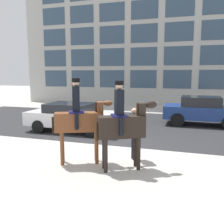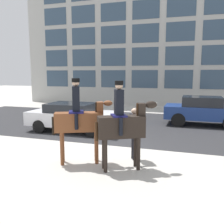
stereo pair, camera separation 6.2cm
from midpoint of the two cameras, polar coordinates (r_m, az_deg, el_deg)
The scene contains 8 objects.
ground_plane at distance 9.26m, azimuth 1.14°, elevation -8.74°, with size 80.00×80.00×0.00m, color beige.
road_surface at distance 13.73m, azimuth 6.91°, elevation -2.98°, with size 25.59×8.50×0.01m.
office_building_facade at distance 22.37m, azimuth 11.82°, elevation 23.70°, with size 25.59×0.33×17.19m.
mounted_horse_lead at distance 7.76m, azimuth -7.14°, elevation -1.74°, with size 1.75×1.05×2.65m.
mounted_horse_companion at distance 7.18m, azimuth 2.66°, elevation -2.74°, with size 1.68×1.12×2.59m.
pedestrian_bystander at distance 8.10m, azimuth 5.23°, elevation -4.00°, with size 0.75×0.74×1.70m.
street_car_near_lane at distance 12.27m, azimuth -8.85°, elevation -0.99°, with size 4.34×1.91×1.37m.
street_car_far_lane at distance 14.34m, azimuth 20.21°, elevation 0.37°, with size 4.05×1.85×1.56m.
Camera 2 is at (2.58, -8.44, 2.79)m, focal length 40.00 mm.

